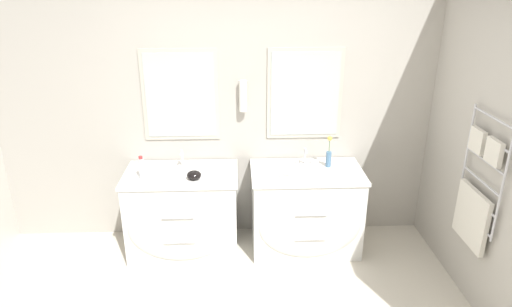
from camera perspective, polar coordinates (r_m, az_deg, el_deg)
wall_back at (r=4.32m, az=0.26°, el=5.81°), size 4.90×0.15×2.60m
wall_right at (r=3.90m, az=26.54°, el=1.47°), size 0.13×3.52×2.60m
vanity_left at (r=4.33m, az=-9.13°, el=-7.34°), size 1.03×0.69×0.80m
vanity_right at (r=4.35m, az=6.25°, el=-7.07°), size 1.03×0.69×0.80m
faucet_left at (r=4.30m, az=-9.23°, el=-0.67°), size 0.17×0.10×0.16m
faucet_right at (r=4.32m, az=6.13°, el=-0.43°), size 0.17×0.10×0.16m
toiletry_bottle at (r=4.12m, az=-14.11°, el=-1.77°), size 0.05×0.05×0.21m
amenity_bowl at (r=4.04m, az=-7.76°, el=-2.68°), size 0.13×0.13×0.08m
flower_vase at (r=4.28m, az=9.08°, el=-0.19°), size 0.05×0.05×0.30m
soap_dish at (r=4.05m, az=3.87°, el=-2.80°), size 0.11×0.08×0.04m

